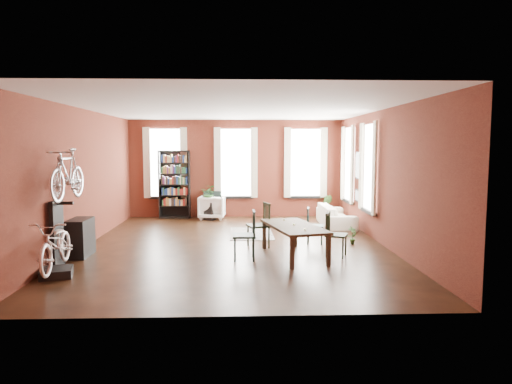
{
  "coord_description": "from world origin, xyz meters",
  "views": [
    {
      "loc": [
        0.11,
        -10.57,
        2.32
      ],
      "look_at": [
        0.52,
        0.6,
        1.21
      ],
      "focal_mm": 32.0,
      "sensor_mm": 36.0,
      "label": 1
    }
  ],
  "objects_px": {
    "white_armchair": "(212,206)",
    "bookshelf": "(175,184)",
    "dining_chair_c": "(336,235)",
    "console_table": "(80,238)",
    "plant_stand": "(210,211)",
    "dining_chair_b": "(258,225)",
    "bicycle_floor": "(56,222)",
    "dining_table": "(294,241)",
    "dining_chair_d": "(315,226)",
    "dining_chair_a": "(244,235)",
    "cream_sofa": "(336,212)",
    "bike_trainer": "(56,273)"
  },
  "relations": [
    {
      "from": "dining_chair_c",
      "to": "console_table",
      "type": "xyz_separation_m",
      "value": [
        -5.44,
        0.23,
        -0.06
      ]
    },
    {
      "from": "cream_sofa",
      "to": "console_table",
      "type": "bearing_deg",
      "value": 119.33
    },
    {
      "from": "dining_table",
      "to": "bike_trainer",
      "type": "distance_m",
      "value": 4.63
    },
    {
      "from": "dining_chair_b",
      "to": "console_table",
      "type": "bearing_deg",
      "value": -95.21
    },
    {
      "from": "dining_table",
      "to": "cream_sofa",
      "type": "distance_m",
      "value": 4.1
    },
    {
      "from": "dining_chair_a",
      "to": "dining_chair_b",
      "type": "xyz_separation_m",
      "value": [
        0.34,
        1.17,
        0.0
      ]
    },
    {
      "from": "dining_table",
      "to": "dining_chair_c",
      "type": "distance_m",
      "value": 0.91
    },
    {
      "from": "bookshelf",
      "to": "console_table",
      "type": "distance_m",
      "value": 5.4
    },
    {
      "from": "bicycle_floor",
      "to": "dining_chair_c",
      "type": "bearing_deg",
      "value": 8.79
    },
    {
      "from": "dining_chair_c",
      "to": "console_table",
      "type": "distance_m",
      "value": 5.45
    },
    {
      "from": "dining_chair_c",
      "to": "plant_stand",
      "type": "relative_size",
      "value": 1.63
    },
    {
      "from": "dining_chair_b",
      "to": "plant_stand",
      "type": "height_order",
      "value": "dining_chair_b"
    },
    {
      "from": "dining_chair_a",
      "to": "dining_chair_c",
      "type": "relative_size",
      "value": 1.09
    },
    {
      "from": "dining_chair_d",
      "to": "bookshelf",
      "type": "xyz_separation_m",
      "value": [
        -3.92,
        4.12,
        0.67
      ]
    },
    {
      "from": "dining_table",
      "to": "dining_chair_a",
      "type": "xyz_separation_m",
      "value": [
        -1.05,
        -0.21,
        0.17
      ]
    },
    {
      "from": "bookshelf",
      "to": "cream_sofa",
      "type": "height_order",
      "value": "bookshelf"
    },
    {
      "from": "dining_table",
      "to": "console_table",
      "type": "bearing_deg",
      "value": 163.53
    },
    {
      "from": "dining_table",
      "to": "dining_chair_d",
      "type": "relative_size",
      "value": 2.3
    },
    {
      "from": "bookshelf",
      "to": "bicycle_floor",
      "type": "xyz_separation_m",
      "value": [
        -1.14,
        -6.8,
        -0.1
      ]
    },
    {
      "from": "dining_chair_c",
      "to": "bicycle_floor",
      "type": "height_order",
      "value": "bicycle_floor"
    },
    {
      "from": "dining_chair_c",
      "to": "bookshelf",
      "type": "bearing_deg",
      "value": 60.11
    },
    {
      "from": "dining_chair_c",
      "to": "white_armchair",
      "type": "height_order",
      "value": "dining_chair_c"
    },
    {
      "from": "white_armchair",
      "to": "bookshelf",
      "type": "bearing_deg",
      "value": -7.24
    },
    {
      "from": "bike_trainer",
      "to": "console_table",
      "type": "bearing_deg",
      "value": 93.83
    },
    {
      "from": "dining_chair_b",
      "to": "bicycle_floor",
      "type": "xyz_separation_m",
      "value": [
        -3.69,
        -2.32,
        0.49
      ]
    },
    {
      "from": "console_table",
      "to": "bicycle_floor",
      "type": "relative_size",
      "value": 0.47
    },
    {
      "from": "dining_chair_a",
      "to": "white_armchair",
      "type": "xyz_separation_m",
      "value": [
        -0.98,
        5.39,
        -0.1
      ]
    },
    {
      "from": "dining_table",
      "to": "plant_stand",
      "type": "bearing_deg",
      "value": 99.38
    },
    {
      "from": "dining_chair_b",
      "to": "bike_trainer",
      "type": "distance_m",
      "value": 4.39
    },
    {
      "from": "console_table",
      "to": "plant_stand",
      "type": "distance_m",
      "value": 5.32
    },
    {
      "from": "white_armchair",
      "to": "plant_stand",
      "type": "height_order",
      "value": "white_armchair"
    },
    {
      "from": "dining_chair_b",
      "to": "bicycle_floor",
      "type": "bearing_deg",
      "value": -73.68
    },
    {
      "from": "dining_chair_d",
      "to": "white_armchair",
      "type": "bearing_deg",
      "value": 45.93
    },
    {
      "from": "dining_chair_c",
      "to": "white_armchair",
      "type": "distance_m",
      "value": 5.95
    },
    {
      "from": "dining_chair_a",
      "to": "white_armchair",
      "type": "height_order",
      "value": "dining_chair_a"
    },
    {
      "from": "plant_stand",
      "to": "bicycle_floor",
      "type": "relative_size",
      "value": 0.34
    },
    {
      "from": "cream_sofa",
      "to": "plant_stand",
      "type": "xyz_separation_m",
      "value": [
        -3.78,
        1.22,
        -0.12
      ]
    },
    {
      "from": "plant_stand",
      "to": "bicycle_floor",
      "type": "distance_m",
      "value": 6.77
    },
    {
      "from": "dining_chair_b",
      "to": "white_armchair",
      "type": "height_order",
      "value": "dining_chair_b"
    },
    {
      "from": "dining_chair_b",
      "to": "plant_stand",
      "type": "relative_size",
      "value": 1.8
    },
    {
      "from": "dining_table",
      "to": "plant_stand",
      "type": "xyz_separation_m",
      "value": [
        -2.09,
        4.96,
        -0.05
      ]
    },
    {
      "from": "console_table",
      "to": "dining_chair_c",
      "type": "bearing_deg",
      "value": -2.44
    },
    {
      "from": "dining_chair_d",
      "to": "cream_sofa",
      "type": "height_order",
      "value": "dining_chair_d"
    },
    {
      "from": "bookshelf",
      "to": "bike_trainer",
      "type": "distance_m",
      "value": 6.95
    },
    {
      "from": "dining_table",
      "to": "cream_sofa",
      "type": "bearing_deg",
      "value": 52.16
    },
    {
      "from": "dining_chair_c",
      "to": "bicycle_floor",
      "type": "distance_m",
      "value": 5.5
    },
    {
      "from": "dining_chair_b",
      "to": "cream_sofa",
      "type": "bearing_deg",
      "value": 123.32
    },
    {
      "from": "bookshelf",
      "to": "dining_chair_d",
      "type": "bearing_deg",
      "value": -46.42
    },
    {
      "from": "plant_stand",
      "to": "console_table",
      "type": "bearing_deg",
      "value": -117.38
    },
    {
      "from": "cream_sofa",
      "to": "bicycle_floor",
      "type": "distance_m",
      "value": 7.96
    }
  ]
}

